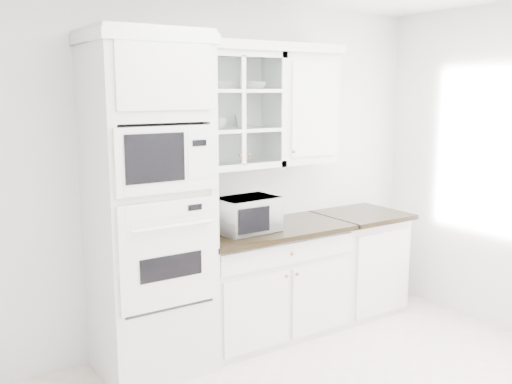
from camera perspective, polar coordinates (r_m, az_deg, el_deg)
room_shell at (r=3.50m, az=6.99°, el=6.40°), size 4.00×3.50×2.70m
oven_column at (r=4.04m, az=-10.64°, el=-1.52°), size 0.76×0.68×2.40m
base_cabinet_run at (r=4.74m, az=1.21°, el=-8.86°), size 1.32×0.67×0.92m
extra_base_cabinet at (r=5.34m, az=10.16°, el=-6.81°), size 0.72×0.67×0.92m
upper_cabinet_glass at (r=4.46m, az=-2.40°, el=8.15°), size 0.80×0.33×0.90m
upper_cabinet_solid at (r=4.84m, az=4.54°, el=8.28°), size 0.55×0.33×0.90m
crown_molding at (r=4.40m, az=-3.49°, el=14.44°), size 2.14×0.38×0.07m
countertop_microwave at (r=4.43m, az=-0.98°, el=-2.23°), size 0.49×0.42×0.27m
bowl_a at (r=4.38m, az=-4.03°, el=10.58°), size 0.24×0.24×0.06m
bowl_b at (r=4.55m, az=-0.21°, el=10.59°), size 0.20×0.20×0.06m
cup_a at (r=4.40m, az=-3.74°, el=6.89°), size 0.14×0.14×0.09m
cup_b at (r=4.51m, az=-1.47°, el=7.08°), size 0.13×0.13×0.11m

